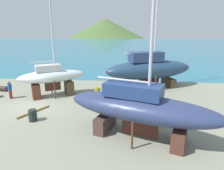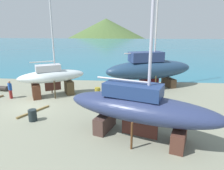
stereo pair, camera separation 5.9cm
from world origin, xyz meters
The scene contains 11 objects.
ground_plane centered at (0.00, -3.37, 0.00)m, with size 49.95×49.95×0.00m, color gray.
sea_water centered at (0.00, 61.90, 0.00)m, with size 156.22×105.56×0.01m, color teal.
headland_hill centered at (-11.72, 157.48, 0.00)m, with size 112.34×112.34×27.84m, color #4C6734.
sailboat_large_starboard centered at (0.84, 2.86, 1.87)m, with size 6.26×4.61×10.21m.
sailboat_small_center centered at (10.32, 6.36, 2.15)m, with size 10.09×6.06×14.30m.
sailboat_far_slipway centered at (8.81, -4.29, 1.94)m, with size 9.51×5.46×15.79m.
worker centered at (-2.84, 1.79, 0.86)m, with size 0.49×0.48×1.67m.
barrel_rust_far centered at (1.41, -2.68, 0.42)m, with size 0.58×0.58×0.84m, color #1E282C.
barrel_tar_black centered at (-4.90, 3.93, 0.27)m, with size 0.53×0.53×0.82m, color #2F2A27.
barrel_rust_mid centered at (5.13, 3.29, 0.41)m, with size 0.55×0.55×0.81m, color olive.
timber_plank_near centered at (0.79, -1.27, 0.07)m, with size 2.92×0.16×0.14m, color olive.
Camera 2 is at (8.17, -15.46, 6.37)m, focal length 32.69 mm.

